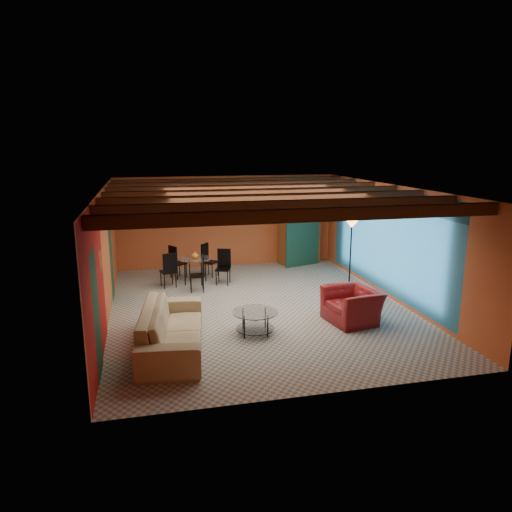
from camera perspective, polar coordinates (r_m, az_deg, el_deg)
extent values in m
cube|color=gray|center=(10.98, 0.24, -6.08)|extent=(6.50, 8.00, 0.01)
cube|color=silver|center=(10.41, 0.25, 8.09)|extent=(6.50, 8.00, 0.01)
cube|color=#B35229|center=(14.47, -3.46, 4.12)|extent=(6.50, 0.02, 2.70)
cube|color=maroon|center=(10.37, -17.50, -0.11)|extent=(0.02, 8.00, 2.70)
cube|color=teal|center=(11.79, 15.80, 1.56)|extent=(0.02, 8.00, 2.70)
imported|color=#9C8764|center=(8.87, -9.93, -8.41)|extent=(1.37, 2.79, 0.78)
imported|color=maroon|center=(10.21, 11.33, -5.78)|extent=(1.10, 1.22, 0.70)
cube|color=brown|center=(14.77, 5.21, 2.97)|extent=(1.28, 0.90, 2.04)
cube|color=black|center=(14.26, -7.03, 5.13)|extent=(1.05, 0.03, 0.65)
imported|color=#26661E|center=(14.60, 5.31, 7.81)|extent=(0.51, 0.48, 0.46)
imported|color=orange|center=(12.70, -7.28, 1.27)|extent=(0.22, 0.22, 0.19)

